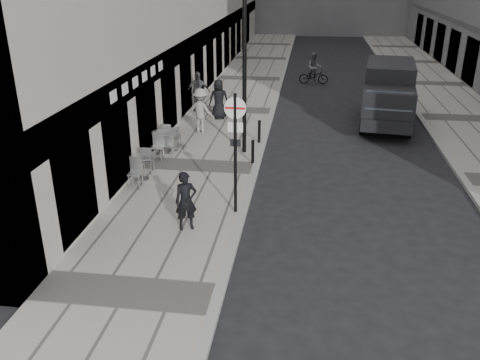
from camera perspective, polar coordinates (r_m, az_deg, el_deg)
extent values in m
cube|color=gray|center=(25.26, -0.95, 7.79)|extent=(4.00, 60.00, 0.12)
cube|color=gray|center=(26.03, 23.91, 6.28)|extent=(4.00, 60.00, 0.12)
imported|color=black|center=(13.47, -6.09, -2.38)|extent=(0.69, 0.59, 1.61)
cylinder|color=black|center=(13.98, -0.53, 2.81)|extent=(0.09, 0.09, 3.45)
cylinder|color=white|center=(13.58, -0.55, 8.09)|extent=(0.59, 0.06, 0.59)
cube|color=#B21414|center=(13.56, -0.56, 8.07)|extent=(0.54, 0.04, 0.06)
cube|color=white|center=(13.75, -0.53, 5.94)|extent=(0.41, 0.04, 0.28)
cylinder|color=black|center=(18.58, 0.50, 11.55)|extent=(0.15, 0.15, 5.74)
cylinder|color=black|center=(18.11, 1.44, 3.13)|extent=(0.11, 0.11, 0.81)
cylinder|color=black|center=(20.28, 2.17, 5.40)|extent=(0.12, 0.12, 0.87)
cylinder|color=black|center=(22.34, 13.69, 6.05)|extent=(0.39, 0.86, 0.83)
cylinder|color=black|center=(22.38, 18.37, 5.56)|extent=(0.39, 0.86, 0.83)
cylinder|color=black|center=(25.74, 14.03, 8.22)|extent=(0.39, 0.86, 0.83)
cylinder|color=black|center=(25.78, 18.11, 7.79)|extent=(0.39, 0.86, 0.83)
cube|color=black|center=(24.67, 16.37, 10.21)|extent=(2.53, 3.97, 2.07)
cube|color=black|center=(22.01, 16.28, 7.92)|extent=(2.30, 2.12, 1.45)
cube|color=#1E2328|center=(21.16, 16.40, 8.49)|extent=(1.85, 0.59, 0.77)
imported|color=black|center=(31.78, 8.26, 11.45)|extent=(1.75, 0.65, 0.91)
imported|color=slate|center=(31.68, 8.32, 12.43)|extent=(0.85, 0.67, 1.72)
imported|color=#555559|center=(24.75, -4.71, 9.84)|extent=(1.18, 0.60, 1.93)
imported|color=gray|center=(21.48, -4.41, 7.76)|extent=(1.37, 1.04, 1.88)
imported|color=black|center=(23.49, -2.40, 9.05)|extent=(1.02, 0.80, 1.82)
cylinder|color=#ADADAF|center=(17.11, -10.92, 0.10)|extent=(0.47, 0.47, 0.03)
cylinder|color=#ADADAF|center=(16.97, -11.01, 1.30)|extent=(0.06, 0.06, 0.78)
cylinder|color=#ADADAF|center=(16.83, -11.11, 2.54)|extent=(0.74, 0.74, 0.03)
cylinder|color=#B0B0B2|center=(19.60, -7.55, 3.30)|extent=(0.39, 0.39, 0.03)
cylinder|color=#B0B0B2|center=(19.50, -7.60, 4.20)|extent=(0.05, 0.05, 0.66)
cylinder|color=#B0B0B2|center=(19.40, -7.65, 5.13)|extent=(0.63, 0.63, 0.03)
cylinder|color=silver|center=(19.36, -8.62, 2.99)|extent=(0.49, 0.49, 0.03)
cylinder|color=silver|center=(19.23, -8.69, 4.13)|extent=(0.07, 0.07, 0.82)
cylinder|color=silver|center=(19.10, -8.76, 5.29)|extent=(0.78, 0.78, 0.03)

